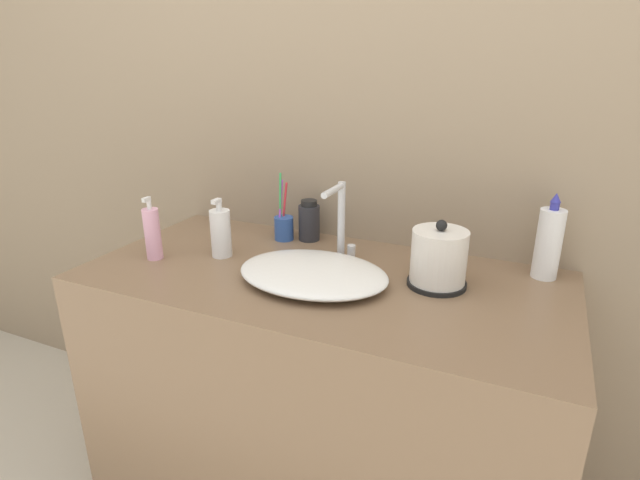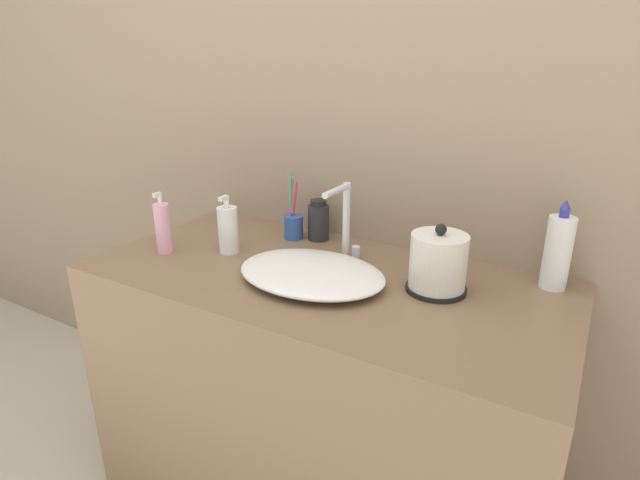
% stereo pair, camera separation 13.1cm
% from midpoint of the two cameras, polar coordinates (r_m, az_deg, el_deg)
% --- Properties ---
extents(wall_back, '(6.00, 0.04, 2.60)m').
position_cam_midpoint_polar(wall_back, '(1.53, 2.78, 17.30)').
color(wall_back, gray).
rests_on(wall_back, ground_plane).
extents(vanity_counter, '(1.29, 0.62, 0.82)m').
position_cam_midpoint_polar(vanity_counter, '(1.56, -2.50, -17.99)').
color(vanity_counter, brown).
rests_on(vanity_counter, ground_plane).
extents(sink_basin, '(0.40, 0.30, 0.05)m').
position_cam_midpoint_polar(sink_basin, '(1.30, -3.79, -3.82)').
color(sink_basin, white).
rests_on(sink_basin, vanity_counter).
extents(faucet, '(0.06, 0.14, 0.22)m').
position_cam_midpoint_polar(faucet, '(1.41, -0.32, 2.53)').
color(faucet, silver).
rests_on(faucet, vanity_counter).
extents(electric_kettle, '(0.15, 0.15, 0.18)m').
position_cam_midpoint_polar(electric_kettle, '(1.28, 10.57, -2.37)').
color(electric_kettle, black).
rests_on(electric_kettle, vanity_counter).
extents(toothbrush_cup, '(0.06, 0.06, 0.22)m').
position_cam_midpoint_polar(toothbrush_cup, '(1.60, -6.51, 1.52)').
color(toothbrush_cup, '#2D519E').
rests_on(toothbrush_cup, vanity_counter).
extents(lotion_bottle, '(0.06, 0.06, 0.18)m').
position_cam_midpoint_polar(lotion_bottle, '(1.49, -13.77, 0.77)').
color(lotion_bottle, white).
rests_on(lotion_bottle, vanity_counter).
extents(shampoo_bottle, '(0.07, 0.07, 0.23)m').
position_cam_midpoint_polar(shampoo_bottle, '(1.40, 22.30, -0.34)').
color(shampoo_bottle, white).
rests_on(shampoo_bottle, vanity_counter).
extents(mouthwash_bottle, '(0.07, 0.07, 0.13)m').
position_cam_midpoint_polar(mouthwash_bottle, '(1.59, -3.62, 2.13)').
color(mouthwash_bottle, '#28282D').
rests_on(mouthwash_bottle, vanity_counter).
extents(hand_cream_bottle, '(0.05, 0.05, 0.19)m').
position_cam_midpoint_polar(hand_cream_bottle, '(1.53, -20.96, 0.67)').
color(hand_cream_bottle, '#EAA8C6').
rests_on(hand_cream_bottle, vanity_counter).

